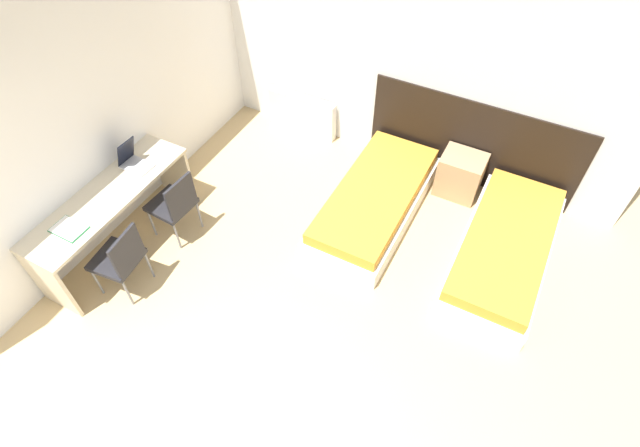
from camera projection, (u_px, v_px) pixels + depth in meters
The scene contains 12 objects.
wall_back at pixel (402, 59), 5.52m from camera, with size 5.50×0.05×2.70m.
wall_left at pixel (108, 105), 4.96m from camera, with size 0.05×5.27×2.70m.
headboard_panel at pixel (472, 144), 5.80m from camera, with size 2.47×0.03×1.11m.
bed_near_window at pixel (375, 201), 5.70m from camera, with size 0.89×2.00×0.38m.
bed_near_door at pixel (504, 249), 5.24m from camera, with size 0.89×2.00×0.38m.
nightstand at pixel (460, 175), 5.87m from camera, with size 0.49×0.41×0.53m.
radiator at pixel (303, 114), 6.64m from camera, with size 0.94×0.12×0.54m.
desk at pixel (111, 207), 5.09m from camera, with size 0.55×1.86×0.77m.
chair_near_laptop at pixel (174, 203), 5.27m from camera, with size 0.45×0.45×0.85m.
chair_near_notebook at pixel (120, 258), 4.79m from camera, with size 0.47×0.47×0.85m.
laptop at pixel (133, 161), 5.19m from camera, with size 0.33×0.23×0.31m.
open_notebook at pixel (69, 229), 4.65m from camera, with size 0.32×0.23×0.02m.
Camera 1 is at (1.53, -0.56, 4.30)m, focal length 28.00 mm.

